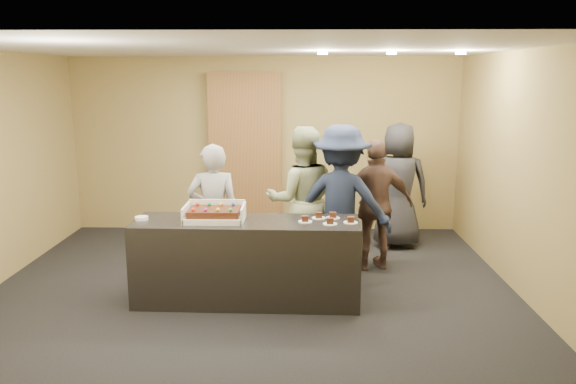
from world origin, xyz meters
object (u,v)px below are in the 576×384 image
object	(u,v)px
person_sage_man	(302,200)
person_navy_man	(341,203)
serving_counter	(247,261)
person_dark_suit	(398,186)
cake_box	(215,216)
person_server_grey	(214,214)
sheet_cake	(214,212)
storage_cabinet	(245,153)
person_brown_extra	(376,205)
plate_stack	(142,218)

from	to	relation	value
person_sage_man	person_navy_man	size ratio (longest dim) A/B	0.98
serving_counter	person_dark_suit	world-z (taller)	person_dark_suit
serving_counter	cake_box	world-z (taller)	cake_box
person_server_grey	serving_counter	bearing A→B (deg)	118.30
person_sage_man	sheet_cake	bearing A→B (deg)	39.71
person_dark_suit	serving_counter	bearing A→B (deg)	47.53
serving_counter	person_server_grey	bearing A→B (deg)	128.38
storage_cabinet	sheet_cake	bearing A→B (deg)	-91.22
storage_cabinet	person_brown_extra	distance (m)	2.57
cake_box	sheet_cake	size ratio (longest dim) A/B	1.18
cake_box	person_server_grey	bearing A→B (deg)	100.26
sheet_cake	person_server_grey	xyz separation A→B (m)	(-0.10, 0.58, -0.17)
cake_box	person_brown_extra	xyz separation A→B (m)	(1.86, 1.07, -0.12)
person_sage_man	person_brown_extra	xyz separation A→B (m)	(0.93, 0.11, -0.08)
sheet_cake	person_server_grey	world-z (taller)	person_server_grey
cake_box	person_server_grey	size ratio (longest dim) A/B	0.38
person_navy_man	person_dark_suit	size ratio (longest dim) A/B	1.04
sheet_cake	plate_stack	size ratio (longest dim) A/B	3.80
person_sage_man	person_brown_extra	distance (m)	0.94
sheet_cake	person_sage_man	distance (m)	1.36
cake_box	person_sage_man	size ratio (longest dim) A/B	0.35
person_server_grey	person_navy_man	world-z (taller)	person_navy_man
person_brown_extra	serving_counter	bearing A→B (deg)	22.46
cake_box	person_sage_man	distance (m)	1.34
person_sage_man	person_brown_extra	world-z (taller)	person_sage_man
person_sage_man	person_dark_suit	size ratio (longest dim) A/B	1.02
person_sage_man	person_dark_suit	world-z (taller)	person_sage_man
storage_cabinet	cake_box	distance (m)	2.87
person_brown_extra	person_sage_man	bearing A→B (deg)	-6.58
storage_cabinet	cake_box	world-z (taller)	storage_cabinet
sheet_cake	person_sage_man	size ratio (longest dim) A/B	0.30
storage_cabinet	cake_box	xyz separation A→B (m)	(-0.06, -2.85, -0.29)
sheet_cake	person_dark_suit	size ratio (longest dim) A/B	0.30
storage_cabinet	person_sage_man	world-z (taller)	storage_cabinet
storage_cabinet	person_brown_extra	world-z (taller)	storage_cabinet
cake_box	person_dark_suit	size ratio (longest dim) A/B	0.35
sheet_cake	person_server_grey	size ratio (longest dim) A/B	0.32
person_server_grey	person_navy_man	distance (m)	1.51
person_server_grey	person_dark_suit	world-z (taller)	person_dark_suit
storage_cabinet	cake_box	size ratio (longest dim) A/B	3.91
person_brown_extra	person_dark_suit	distance (m)	1.05
person_server_grey	person_navy_man	bearing A→B (deg)	178.04
person_navy_man	person_brown_extra	size ratio (longest dim) A/B	1.12
sheet_cake	person_navy_man	size ratio (longest dim) A/B	0.29
plate_stack	person_server_grey	xyz separation A→B (m)	(0.69, 0.56, -0.09)
serving_counter	person_server_grey	xyz separation A→B (m)	(-0.44, 0.58, 0.38)
person_sage_man	person_navy_man	bearing A→B (deg)	147.42
storage_cabinet	person_dark_suit	size ratio (longest dim) A/B	1.39
cake_box	sheet_cake	distance (m)	0.06
storage_cabinet	plate_stack	distance (m)	2.99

